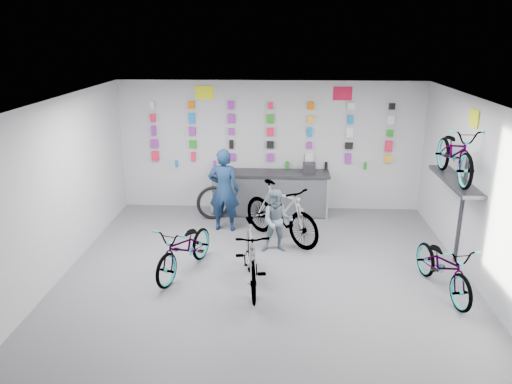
# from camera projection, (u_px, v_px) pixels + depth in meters

# --- Properties ---
(floor) EXTENTS (8.00, 8.00, 0.00)m
(floor) POSITION_uv_depth(u_px,v_px,m) (264.00, 288.00, 8.22)
(floor) COLOR #56565C
(floor) RESTS_ON ground
(ceiling) EXTENTS (8.00, 8.00, 0.00)m
(ceiling) POSITION_uv_depth(u_px,v_px,m) (265.00, 106.00, 7.30)
(ceiling) COLOR white
(ceiling) RESTS_ON wall_back
(wall_back) EXTENTS (7.00, 0.00, 7.00)m
(wall_back) POSITION_uv_depth(u_px,v_px,m) (270.00, 146.00, 11.56)
(wall_back) COLOR silver
(wall_back) RESTS_ON floor
(wall_front) EXTENTS (7.00, 0.00, 7.00)m
(wall_front) POSITION_uv_depth(u_px,v_px,m) (246.00, 367.00, 3.96)
(wall_front) COLOR silver
(wall_front) RESTS_ON floor
(wall_left) EXTENTS (0.00, 8.00, 8.00)m
(wall_left) POSITION_uv_depth(u_px,v_px,m) (45.00, 199.00, 7.93)
(wall_left) COLOR silver
(wall_left) RESTS_ON floor
(wall_right) EXTENTS (0.00, 8.00, 8.00)m
(wall_right) POSITION_uv_depth(u_px,v_px,m) (494.00, 206.00, 7.59)
(wall_right) COLOR silver
(wall_right) RESTS_ON floor
(counter) EXTENTS (2.70, 0.66, 1.00)m
(counter) POSITION_uv_depth(u_px,v_px,m) (269.00, 194.00, 11.44)
(counter) COLOR black
(counter) RESTS_ON floor
(merch_wall) EXTENTS (5.57, 0.08, 1.54)m
(merch_wall) POSITION_uv_depth(u_px,v_px,m) (272.00, 136.00, 11.41)
(merch_wall) COLOR red
(merch_wall) RESTS_ON wall_back
(wall_bracket) EXTENTS (0.39, 1.90, 2.00)m
(wall_bracket) POSITION_uv_depth(u_px,v_px,m) (456.00, 185.00, 8.75)
(wall_bracket) COLOR #333338
(wall_bracket) RESTS_ON wall_right
(sign_left) EXTENTS (0.42, 0.02, 0.30)m
(sign_left) POSITION_uv_depth(u_px,v_px,m) (204.00, 93.00, 11.24)
(sign_left) COLOR #E2F116
(sign_left) RESTS_ON wall_back
(sign_right) EXTENTS (0.42, 0.02, 0.30)m
(sign_right) POSITION_uv_depth(u_px,v_px,m) (343.00, 94.00, 11.09)
(sign_right) COLOR red
(sign_right) RESTS_ON wall_back
(sign_side) EXTENTS (0.02, 0.40, 0.30)m
(sign_side) POSITION_uv_depth(u_px,v_px,m) (474.00, 118.00, 8.38)
(sign_side) COLOR #E2F116
(sign_side) RESTS_ON wall_right
(bike_left) EXTENTS (1.18, 1.87, 0.93)m
(bike_left) POSITION_uv_depth(u_px,v_px,m) (185.00, 248.00, 8.63)
(bike_left) COLOR gray
(bike_left) RESTS_ON floor
(bike_center) EXTENTS (0.74, 1.88, 1.10)m
(bike_center) POSITION_uv_depth(u_px,v_px,m) (251.00, 256.00, 8.13)
(bike_center) COLOR gray
(bike_center) RESTS_ON floor
(bike_right) EXTENTS (0.94, 1.84, 0.92)m
(bike_right) POSITION_uv_depth(u_px,v_px,m) (444.00, 266.00, 7.98)
(bike_right) COLOR gray
(bike_right) RESTS_ON floor
(bike_service) EXTENTS (1.83, 1.80, 1.20)m
(bike_service) POSITION_uv_depth(u_px,v_px,m) (281.00, 212.00, 9.94)
(bike_service) COLOR gray
(bike_service) RESTS_ON floor
(bike_wall) EXTENTS (0.63, 1.80, 0.95)m
(bike_wall) POSITION_uv_depth(u_px,v_px,m) (455.00, 153.00, 8.57)
(bike_wall) COLOR gray
(bike_wall) RESTS_ON wall_bracket
(clerk) EXTENTS (0.67, 0.47, 1.76)m
(clerk) POSITION_uv_depth(u_px,v_px,m) (224.00, 190.00, 10.41)
(clerk) COLOR #102543
(clerk) RESTS_ON floor
(customer) EXTENTS (0.60, 0.47, 1.23)m
(customer) POSITION_uv_depth(u_px,v_px,m) (277.00, 221.00, 9.44)
(customer) COLOR slate
(customer) RESTS_ON floor
(spare_wheel) EXTENTS (0.77, 0.37, 0.76)m
(spare_wheel) POSITION_uv_depth(u_px,v_px,m) (213.00, 203.00, 11.18)
(spare_wheel) COLOR black
(spare_wheel) RESTS_ON floor
(register) EXTENTS (0.28, 0.30, 0.22)m
(register) POSITION_uv_depth(u_px,v_px,m) (309.00, 168.00, 11.21)
(register) COLOR black
(register) RESTS_ON counter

